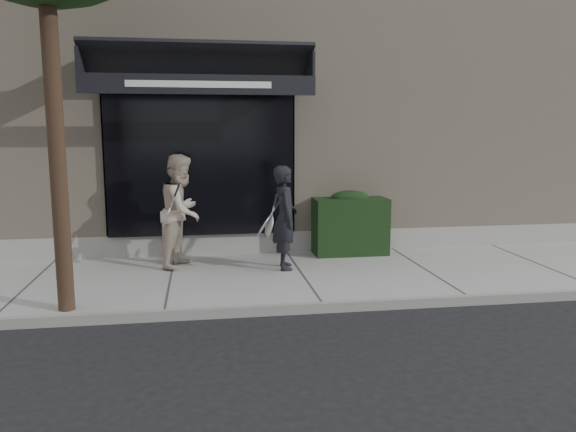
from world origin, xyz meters
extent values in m
plane|color=black|center=(0.00, 0.00, 0.00)|extent=(80.00, 80.00, 0.00)
cube|color=gray|center=(0.00, 0.00, 0.06)|extent=(20.00, 3.00, 0.12)
cube|color=gray|center=(0.00, -1.55, 0.07)|extent=(20.00, 0.10, 0.14)
cube|color=#BAA68E|center=(0.00, 5.00, 2.75)|extent=(14.00, 7.00, 5.50)
cube|color=gray|center=(0.00, 1.70, 0.25)|extent=(14.02, 0.42, 0.50)
cube|color=black|center=(-1.50, 1.55, 1.80)|extent=(3.20, 0.30, 2.60)
cube|color=gray|center=(-3.10, 1.70, 1.80)|extent=(0.08, 0.40, 2.60)
cube|color=gray|center=(0.10, 1.70, 1.80)|extent=(0.08, 0.40, 2.60)
cube|color=gray|center=(-1.50, 1.70, 3.14)|extent=(3.36, 0.40, 0.12)
cube|color=black|center=(-1.50, 1.00, 3.40)|extent=(3.60, 1.03, 0.55)
cube|color=black|center=(-1.50, 0.50, 3.01)|extent=(3.60, 0.05, 0.30)
cube|color=white|center=(-1.50, 0.47, 3.01)|extent=(2.20, 0.01, 0.10)
cube|color=black|center=(-3.28, 1.00, 3.32)|extent=(0.04, 1.00, 0.45)
cube|color=black|center=(0.28, 1.00, 3.32)|extent=(0.04, 1.00, 0.45)
cube|color=black|center=(1.10, 1.25, 0.62)|extent=(1.30, 0.70, 1.00)
ellipsoid|color=black|center=(1.10, 1.25, 1.12)|extent=(0.71, 0.38, 0.27)
cylinder|color=black|center=(-3.20, -1.30, 2.40)|extent=(0.20, 0.20, 4.80)
imported|color=black|center=(-0.21, 0.33, 0.95)|extent=(0.42, 0.62, 1.65)
torus|color=silver|center=(-0.49, 0.07, 0.86)|extent=(0.15, 0.32, 0.30)
cylinder|color=silver|center=(-0.49, 0.07, 0.86)|extent=(0.11, 0.28, 0.26)
cylinder|color=silver|center=(-0.49, 0.07, 0.86)|extent=(0.18, 0.05, 0.06)
cylinder|color=black|center=(-0.49, 0.07, 0.86)|extent=(0.20, 0.06, 0.08)
torus|color=silver|center=(-0.57, 0.05, 0.87)|extent=(0.26, 0.34, 0.27)
cylinder|color=silver|center=(-0.57, 0.05, 0.87)|extent=(0.22, 0.30, 0.23)
cylinder|color=silver|center=(-0.57, 0.05, 0.87)|extent=(0.16, 0.07, 0.11)
cylinder|color=black|center=(-0.57, 0.05, 0.87)|extent=(0.19, 0.09, 0.13)
imported|color=#C4B09D|center=(-1.83, 0.76, 1.03)|extent=(0.97, 1.08, 1.82)
torus|color=silver|center=(-2.04, 0.38, 1.01)|extent=(0.14, 0.31, 0.29)
cylinder|color=silver|center=(-2.04, 0.38, 1.01)|extent=(0.11, 0.27, 0.25)
cylinder|color=silver|center=(-2.04, 0.38, 1.01)|extent=(0.17, 0.02, 0.09)
cylinder|color=black|center=(-2.04, 0.38, 1.01)|extent=(0.20, 0.04, 0.10)
camera|label=1|loc=(-1.52, -8.35, 2.36)|focal=35.00mm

